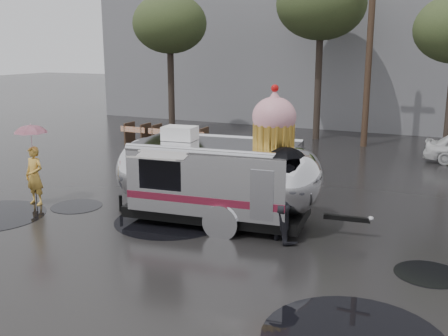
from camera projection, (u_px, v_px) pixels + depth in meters
The scene contains 13 objects.
ground at pixel (145, 237), 12.54m from camera, with size 120.00×120.00×0.00m, color black.
puddles at pixel (154, 244), 12.04m from camera, with size 13.07×6.60×0.01m.
grey_building at pixel (297, 13), 33.85m from camera, with size 22.00×12.00×13.00m, color slate.
utility_pole at pixel (370, 42), 22.77m from camera, with size 1.60×0.28×9.00m.
tree_left at pixel (170, 24), 25.65m from camera, with size 3.64×3.64×6.95m.
tree_mid at pixel (321, 4), 24.30m from camera, with size 4.20×4.20×8.03m.
barricade_row at pixel (165, 136), 23.50m from camera, with size 4.30×0.80×1.00m.
airstream_trailer at pixel (220, 174), 13.26m from camera, with size 6.74×3.03×3.65m.
person_left at pixel (35, 176), 14.94m from camera, with size 0.61×0.40×1.68m, color gold.
umbrella_pink at pixel (31, 138), 14.68m from camera, with size 1.16×1.16×2.34m.
person_right at pixel (285, 202), 12.09m from camera, with size 0.90×0.50×1.88m, color black.
umbrella_black at pixel (286, 161), 11.87m from camera, with size 1.04×1.04×2.26m.
tripod at pixel (266, 194), 13.18m from camera, with size 0.53×0.58×1.41m.
Camera 1 is at (6.76, -9.89, 4.45)m, focal length 42.00 mm.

